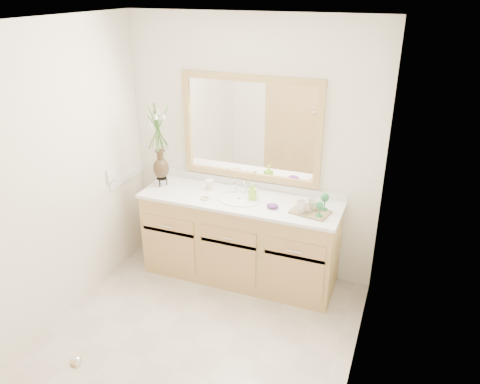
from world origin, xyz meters
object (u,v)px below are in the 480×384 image
at_px(soap_bottle, 252,192).
at_px(tray, 310,212).
at_px(tumbler, 209,185).
at_px(flower_vase, 159,136).

distance_m(soap_bottle, tray, 0.56).
bearing_deg(tumbler, flower_vase, -171.24).
height_order(tumbler, soap_bottle, soap_bottle).
bearing_deg(flower_vase, tumbler, 8.76).
distance_m(flower_vase, tumbler, 0.65).
distance_m(tumbler, soap_bottle, 0.45).
xyz_separation_m(soap_bottle, tray, (0.55, -0.08, -0.06)).
xyz_separation_m(flower_vase, soap_bottle, (0.91, 0.02, -0.43)).
xyz_separation_m(flower_vase, tumbler, (0.47, 0.07, -0.45)).
bearing_deg(tray, flower_vase, -171.02).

